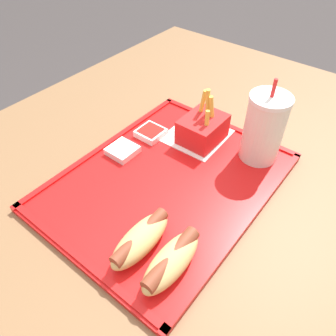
{
  "coord_description": "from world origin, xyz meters",
  "views": [
    {
      "loc": [
        0.35,
        0.24,
        1.18
      ],
      "look_at": [
        -0.0,
        -0.03,
        0.76
      ],
      "focal_mm": 35.0,
      "sensor_mm": 36.0,
      "label": 1
    }
  ],
  "objects": [
    {
      "name": "food_tray",
      "position": [
        -0.0,
        -0.03,
        0.72
      ],
      "size": [
        0.46,
        0.35,
        0.01
      ],
      "color": "red",
      "rests_on": "dining_table"
    },
    {
      "name": "sauce_cup_mayo",
      "position": [
        -0.01,
        -0.16,
        0.73
      ],
      "size": [
        0.06,
        0.06,
        0.02
      ],
      "color": "silver",
      "rests_on": "food_tray"
    },
    {
      "name": "fries_carton",
      "position": [
        -0.15,
        -0.05,
        0.76
      ],
      "size": [
        0.1,
        0.08,
        0.12
      ],
      "color": "red",
      "rests_on": "food_tray"
    },
    {
      "name": "paper_napkin",
      "position": [
        -0.16,
        -0.07,
        0.73
      ],
      "size": [
        0.15,
        0.13,
        0.0
      ],
      "color": "white",
      "rests_on": "food_tray"
    },
    {
      "name": "dining_table",
      "position": [
        0.0,
        0.0,
        0.36
      ],
      "size": [
        1.33,
        1.05,
        0.72
      ],
      "color": "brown",
      "rests_on": "ground_plane"
    },
    {
      "name": "hot_dog_far",
      "position": [
        0.14,
        0.09,
        0.75
      ],
      "size": [
        0.13,
        0.05,
        0.04
      ],
      "color": "tan",
      "rests_on": "food_tray"
    },
    {
      "name": "hot_dog_near",
      "position": [
        0.14,
        0.03,
        0.75
      ],
      "size": [
        0.13,
        0.05,
        0.04
      ],
      "color": "tan",
      "rests_on": "food_tray"
    },
    {
      "name": "soda_cup",
      "position": [
        -0.18,
        0.07,
        0.8
      ],
      "size": [
        0.08,
        0.08,
        0.18
      ],
      "color": "silver",
      "rests_on": "food_tray"
    },
    {
      "name": "ground_plane",
      "position": [
        0.0,
        0.0,
        0.0
      ],
      "size": [
        8.0,
        8.0,
        0.0
      ],
      "primitive_type": "plane",
      "color": "#383333"
    },
    {
      "name": "sauce_cup_ketchup",
      "position": [
        -0.09,
        -0.15,
        0.73
      ],
      "size": [
        0.06,
        0.06,
        0.02
      ],
      "color": "silver",
      "rests_on": "food_tray"
    }
  ]
}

